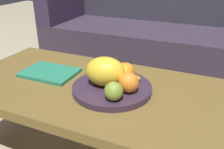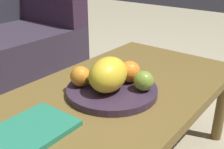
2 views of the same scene
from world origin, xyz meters
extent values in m
cube|color=brown|center=(0.00, 0.00, 0.38)|extent=(1.28, 0.60, 0.04)
cylinder|color=brown|center=(0.60, -0.26, 0.18)|extent=(0.05, 0.05, 0.36)
cylinder|color=brown|center=(0.60, 0.26, 0.18)|extent=(0.05, 0.05, 0.36)
cube|color=#3A243B|center=(0.68, 1.09, 0.51)|extent=(0.14, 0.70, 0.22)
cylinder|color=#39293E|center=(0.06, -0.01, 0.41)|extent=(0.33, 0.33, 0.03)
ellipsoid|color=yellow|center=(0.03, -0.01, 0.48)|extent=(0.18, 0.14, 0.12)
sphere|color=orange|center=(0.14, -0.03, 0.46)|extent=(0.08, 0.08, 0.08)
sphere|color=orange|center=(0.00, 0.09, 0.46)|extent=(0.07, 0.07, 0.07)
sphere|color=orange|center=(0.09, 0.06, 0.46)|extent=(0.08, 0.08, 0.08)
sphere|color=olive|center=(0.11, -0.11, 0.46)|extent=(0.07, 0.07, 0.07)
ellipsoid|color=yellow|center=(0.07, 0.04, 0.44)|extent=(0.15, 0.10, 0.03)
ellipsoid|color=yellow|center=(0.08, 0.06, 0.44)|extent=(0.15, 0.04, 0.03)
ellipsoid|color=gold|center=(0.06, 0.03, 0.46)|extent=(0.15, 0.06, 0.03)
cube|color=#298464|center=(-0.28, 0.02, 0.40)|extent=(0.25, 0.18, 0.02)
camera|label=1|loc=(0.42, -0.82, 0.88)|focal=39.09mm
camera|label=2|loc=(-0.63, -0.55, 0.85)|focal=43.67mm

